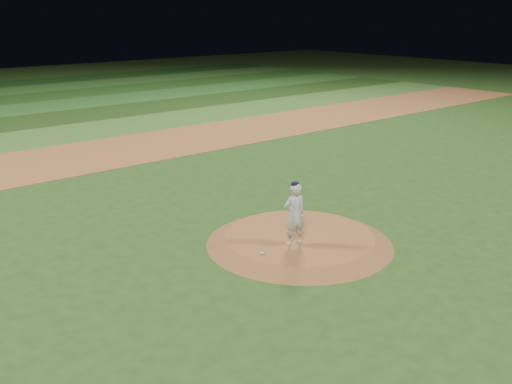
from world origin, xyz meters
TOP-DOWN VIEW (x-y plane):
  - ground at (0.00, 0.00)m, footprint 120.00×120.00m
  - infield_dirt_band at (0.00, 14.00)m, footprint 70.00×6.00m
  - outfield_stripe_0 at (0.00, 19.50)m, footprint 70.00×5.00m
  - outfield_stripe_1 at (0.00, 24.50)m, footprint 70.00×5.00m
  - pitchers_mound at (0.00, 0.00)m, footprint 5.50×5.50m
  - pitching_rubber at (0.19, 0.40)m, footprint 0.53×0.16m
  - rosin_bag at (-1.74, -0.34)m, footprint 0.12×0.12m
  - pitcher_on_mound at (-0.59, -0.38)m, footprint 0.74×0.57m

SIDE VIEW (x-z plane):
  - ground at x=0.00m, z-range 0.00..0.00m
  - outfield_stripe_0 at x=0.00m, z-range 0.00..0.02m
  - outfield_stripe_1 at x=0.00m, z-range 0.00..0.02m
  - infield_dirt_band at x=0.00m, z-range 0.00..0.02m
  - pitchers_mound at x=0.00m, z-range 0.00..0.25m
  - pitching_rubber at x=0.19m, z-range 0.25..0.28m
  - rosin_bag at x=-1.74m, z-range 0.25..0.32m
  - pitcher_on_mound at x=-0.59m, z-range 0.23..2.10m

